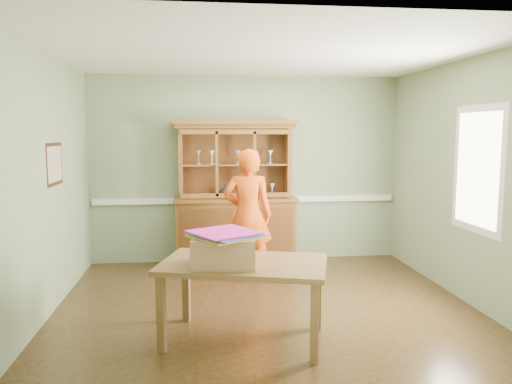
{
  "coord_description": "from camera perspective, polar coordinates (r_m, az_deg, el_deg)",
  "views": [
    {
      "loc": [
        -0.72,
        -5.26,
        1.89
      ],
      "look_at": [
        -0.05,
        0.4,
        1.21
      ],
      "focal_mm": 35.0,
      "sensor_mm": 36.0,
      "label": 1
    }
  ],
  "objects": [
    {
      "name": "wall_right",
      "position": [
        6.06,
        22.6,
        1.21
      ],
      "size": [
        0.0,
        4.0,
        4.0
      ],
      "primitive_type": "plane",
      "rotation": [
        1.57,
        0.0,
        -1.57
      ],
      "color": "gray",
      "rests_on": "floor"
    },
    {
      "name": "framed_map",
      "position": [
        5.77,
        -21.98,
        2.97
      ],
      "size": [
        0.03,
        0.6,
        0.46
      ],
      "color": "black",
      "rests_on": "wall_left"
    },
    {
      "name": "person",
      "position": [
        6.31,
        -0.93,
        -2.69
      ],
      "size": [
        0.67,
        0.49,
        1.69
      ],
      "primitive_type": "imported",
      "rotation": [
        0.0,
        0.0,
        3.0
      ],
      "color": "#ED4F0E",
      "rests_on": "floor"
    },
    {
      "name": "chair_rail",
      "position": [
        7.33,
        -1.09,
        -0.9
      ],
      "size": [
        4.41,
        0.05,
        0.08
      ],
      "primitive_type": "cube",
      "color": "silver",
      "rests_on": "wall_back"
    },
    {
      "name": "china_hutch",
      "position": [
        7.14,
        -2.38,
        -2.56
      ],
      "size": [
        1.75,
        0.58,
        2.05
      ],
      "color": "brown",
      "rests_on": "floor"
    },
    {
      "name": "floor",
      "position": [
        5.63,
        0.97,
        -12.76
      ],
      "size": [
        4.5,
        4.5,
        0.0
      ],
      "primitive_type": "plane",
      "color": "#4C3318",
      "rests_on": "ground"
    },
    {
      "name": "ceiling",
      "position": [
        5.36,
        1.03,
        15.53
      ],
      "size": [
        4.5,
        4.5,
        0.0
      ],
      "primitive_type": "plane",
      "rotation": [
        3.14,
        0.0,
        0.0
      ],
      "color": "white",
      "rests_on": "wall_back"
    },
    {
      "name": "wall_left",
      "position": [
        5.5,
        -22.91,
        0.68
      ],
      "size": [
        0.0,
        4.0,
        4.0
      ],
      "primitive_type": "plane",
      "rotation": [
        1.57,
        0.0,
        1.57
      ],
      "color": "gray",
      "rests_on": "floor"
    },
    {
      "name": "cardboard_box",
      "position": [
        4.39,
        -3.66,
        -6.73
      ],
      "size": [
        0.59,
        0.49,
        0.25
      ],
      "primitive_type": "cube",
      "rotation": [
        0.0,
        0.0,
        -0.11
      ],
      "color": "#A67F55",
      "rests_on": "dining_table"
    },
    {
      "name": "dining_table",
      "position": [
        4.55,
        -1.41,
        -9.03
      ],
      "size": [
        1.65,
        1.25,
        0.73
      ],
      "rotation": [
        0.0,
        0.0,
        -0.28
      ],
      "color": "brown",
      "rests_on": "floor"
    },
    {
      "name": "wall_front",
      "position": [
        3.38,
        5.58,
        -2.39
      ],
      "size": [
        4.5,
        0.0,
        4.5
      ],
      "primitive_type": "plane",
      "rotation": [
        -1.57,
        0.0,
        0.0
      ],
      "color": "gray",
      "rests_on": "floor"
    },
    {
      "name": "window_panel",
      "position": [
        5.78,
        23.94,
        2.39
      ],
      "size": [
        0.03,
        0.96,
        1.36
      ],
      "color": "silver",
      "rests_on": "wall_right"
    },
    {
      "name": "kite_stack",
      "position": [
        4.34,
        -3.35,
        -4.82
      ],
      "size": [
        0.7,
        0.7,
        0.05
      ],
      "rotation": [
        0.0,
        0.0,
        0.61
      ],
      "color": "orange",
      "rests_on": "cardboard_box"
    },
    {
      "name": "wall_back",
      "position": [
        7.31,
        -1.11,
        2.62
      ],
      "size": [
        4.5,
        0.0,
        4.5
      ],
      "primitive_type": "plane",
      "rotation": [
        1.57,
        0.0,
        0.0
      ],
      "color": "gray",
      "rests_on": "floor"
    }
  ]
}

